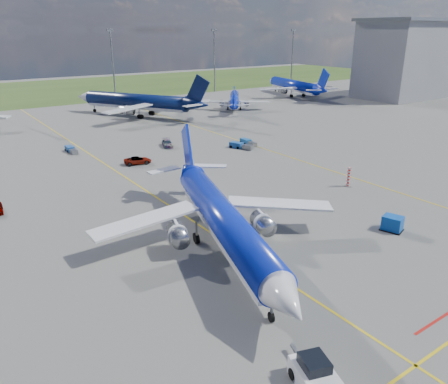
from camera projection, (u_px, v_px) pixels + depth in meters
ground at (244, 254)px, 46.26m from camera, size 400.00×400.00×0.00m
taxiway_lines at (136, 183)px, 67.62m from camera, size 60.25×160.00×0.02m
floodlight_masts at (49, 64)px, 131.71m from camera, size 202.20×0.50×22.70m
terminal_building at (413, 58)px, 152.29m from camera, size 42.00×22.00×26.00m
warning_post at (349, 177)px, 65.86m from camera, size 0.50×0.50×3.00m
bg_jet_n at (137, 116)px, 120.72m from camera, size 51.61×55.31×11.60m
bg_jet_ne at (234, 109)px, 132.08m from camera, size 36.50×37.96×7.91m
bg_jet_ene at (294, 96)px, 157.31m from camera, size 39.25×46.56×10.66m
main_airliner at (224, 250)px, 47.24m from camera, size 40.03×46.06×10.19m
pushback_tug at (317, 379)px, 28.59m from camera, size 3.59×6.34×2.12m
uld_container at (392, 223)px, 51.56m from camera, size 2.35×2.64×1.76m
service_car_b at (138, 160)px, 77.24m from camera, size 5.13×3.17×1.32m
service_car_c at (167, 143)px, 88.78m from camera, size 3.37×5.05×1.36m
baggage_tug_w at (240, 146)px, 87.49m from camera, size 3.10×5.07×1.11m
baggage_tug_c at (71, 150)px, 84.79m from camera, size 1.32×4.54×1.02m
baggage_tug_e at (248, 142)px, 90.40m from camera, size 1.50×4.67×1.03m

